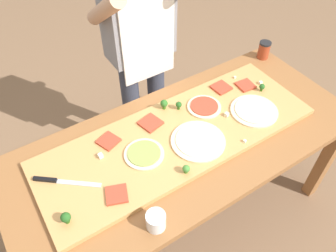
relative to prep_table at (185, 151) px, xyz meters
name	(u,v)px	position (x,y,z in m)	size (l,w,h in m)	color
ground_plane	(181,213)	(0.00, 0.00, -0.68)	(8.00, 8.00, 0.00)	brown
prep_table	(185,151)	(0.00, 0.00, 0.00)	(1.88, 0.83, 0.78)	brown
cutting_board	(178,136)	(-0.03, 0.03, 0.11)	(1.48, 0.52, 0.03)	tan
chefs_knife	(57,181)	(-0.65, 0.09, 0.13)	(0.26, 0.21, 0.02)	#B7BABF
pizza_whole_pesto_green	(144,154)	(-0.24, 0.01, 0.13)	(0.20, 0.20, 0.02)	beige
pizza_whole_white_garlic	(198,141)	(0.03, -0.07, 0.13)	(0.28, 0.28, 0.02)	beige
pizza_whole_cheese_artichoke	(254,111)	(0.42, -0.06, 0.13)	(0.26, 0.26, 0.02)	beige
pizza_whole_tomato_red	(204,107)	(0.21, 0.12, 0.13)	(0.19, 0.19, 0.02)	beige
pizza_slice_far_left	(117,194)	(-0.46, -0.12, 0.13)	(0.10, 0.10, 0.01)	#BC3D28
pizza_slice_near_left	(221,88)	(0.39, 0.20, 0.13)	(0.10, 0.10, 0.01)	#BC3D28
pizza_slice_center	(151,123)	(-0.11, 0.17, 0.13)	(0.10, 0.10, 0.01)	#BC3D28
pizza_slice_near_right	(108,141)	(-0.35, 0.18, 0.13)	(0.09, 0.09, 0.01)	#BC3D28
pizza_slice_far_right	(245,85)	(0.53, 0.13, 0.13)	(0.09, 0.09, 0.01)	#BC3D28
broccoli_floret_center_right	(66,218)	(-0.69, -0.13, 0.16)	(0.04, 0.04, 0.06)	#2C5915
broccoli_floret_front_mid	(164,104)	(0.02, 0.23, 0.16)	(0.04, 0.04, 0.06)	#366618
broccoli_floret_back_mid	(262,87)	(0.58, 0.05, 0.15)	(0.03, 0.03, 0.05)	#2C5915
broccoli_floret_back_left	(186,169)	(-0.13, -0.19, 0.15)	(0.04, 0.04, 0.05)	#487A23
broccoli_floret_front_right	(179,105)	(0.08, 0.19, 0.15)	(0.03, 0.03, 0.05)	#2C5915
cheese_crumble_a	(235,77)	(0.52, 0.23, 0.13)	(0.01, 0.01, 0.01)	silver
cheese_crumble_b	(227,115)	(0.27, 0.00, 0.13)	(0.02, 0.02, 0.02)	silver
cheese_crumble_c	(101,156)	(-0.43, 0.11, 0.13)	(0.02, 0.02, 0.02)	white
cheese_crumble_d	(261,83)	(0.62, 0.10, 0.13)	(0.02, 0.02, 0.02)	white
cheese_crumble_e	(245,141)	(0.23, -0.20, 0.13)	(0.01, 0.01, 0.01)	white
flour_cup	(156,221)	(-0.38, -0.33, 0.13)	(0.08, 0.08, 0.08)	white
sauce_jar	(264,50)	(0.85, 0.32, 0.15)	(0.08, 0.08, 0.12)	#99381E
cook_center	(140,40)	(0.11, 0.64, 0.31)	(0.54, 0.39, 1.67)	#333847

